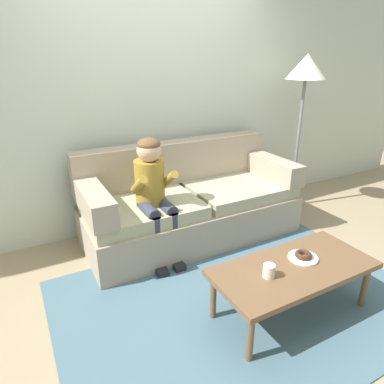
% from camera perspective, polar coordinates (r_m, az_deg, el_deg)
% --- Properties ---
extents(ground, '(10.00, 10.00, 0.00)m').
position_cam_1_polar(ground, '(2.92, 4.95, -14.80)').
color(ground, '#9E896B').
extents(wall_back, '(8.00, 0.10, 2.80)m').
position_cam_1_polar(wall_back, '(3.60, -7.00, 16.36)').
color(wall_back, beige).
rests_on(wall_back, ground).
extents(area_rug, '(2.65, 1.89, 0.01)m').
position_cam_1_polar(area_rug, '(2.75, 7.92, -17.37)').
color(area_rug, '#476675').
rests_on(area_rug, ground).
extents(couch, '(2.11, 0.90, 0.92)m').
position_cam_1_polar(couch, '(3.44, -0.45, -2.11)').
color(couch, tan).
rests_on(couch, ground).
extents(coffee_table, '(1.16, 0.54, 0.39)m').
position_cam_1_polar(coffee_table, '(2.52, 16.61, -12.55)').
color(coffee_table, brown).
rests_on(coffee_table, ground).
extents(person_child, '(0.34, 0.58, 1.10)m').
position_cam_1_polar(person_child, '(2.96, -6.50, 0.64)').
color(person_child, olive).
rests_on(person_child, ground).
extents(plate, '(0.21, 0.21, 0.01)m').
position_cam_1_polar(plate, '(2.60, 18.06, -10.40)').
color(plate, white).
rests_on(plate, coffee_table).
extents(donut, '(0.15, 0.15, 0.04)m').
position_cam_1_polar(donut, '(2.58, 18.13, -9.93)').
color(donut, '#422619').
rests_on(donut, plate).
extents(mug, '(0.08, 0.08, 0.09)m').
position_cam_1_polar(mug, '(2.33, 12.73, -12.73)').
color(mug, silver).
rests_on(mug, coffee_table).
extents(floor_lamp, '(0.43, 0.43, 1.76)m').
position_cam_1_polar(floor_lamp, '(4.07, 18.44, 17.69)').
color(floor_lamp, slate).
rests_on(floor_lamp, ground).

